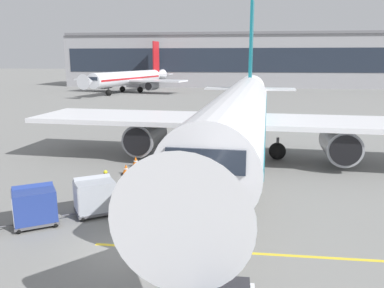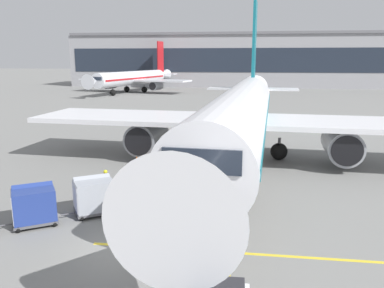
% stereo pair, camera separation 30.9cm
% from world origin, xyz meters
% --- Properties ---
extents(ground_plane, '(600.00, 600.00, 0.00)m').
position_xyz_m(ground_plane, '(0.00, 0.00, 0.00)').
color(ground_plane, slate).
extents(parked_airplane, '(32.95, 43.20, 14.37)m').
position_xyz_m(parked_airplane, '(4.66, 15.38, 3.69)').
color(parked_airplane, white).
rests_on(parked_airplane, ground).
extents(belt_loader, '(4.81, 4.30, 3.21)m').
position_xyz_m(belt_loader, '(-0.31, 6.66, 0.89)').
color(belt_loader, gold).
rests_on(belt_loader, ground).
extents(baggage_cart_lead, '(2.72, 2.43, 1.91)m').
position_xyz_m(baggage_cart_lead, '(-2.63, 3.55, 1.00)').
color(baggage_cart_lead, '#515156').
rests_on(baggage_cart_lead, ground).
extents(baggage_cart_second, '(2.72, 2.43, 1.91)m').
position_xyz_m(baggage_cart_second, '(-4.99, 1.87, 1.00)').
color(baggage_cart_second, '#515156').
rests_on(baggage_cart_second, ground).
extents(ground_crew_by_loader, '(0.56, 0.31, 1.74)m').
position_xyz_m(ground_crew_by_loader, '(-0.53, 3.66, 1.00)').
color(ground_crew_by_loader, black).
rests_on(ground_crew_by_loader, ground).
extents(ground_crew_by_carts, '(0.54, 0.37, 1.74)m').
position_xyz_m(ground_crew_by_carts, '(-0.42, 5.56, 1.00)').
color(ground_crew_by_carts, '#333847').
rests_on(ground_crew_by_carts, ground).
extents(ground_crew_marshaller, '(0.37, 0.54, 1.74)m').
position_xyz_m(ground_crew_marshaller, '(0.42, 5.06, 1.00)').
color(ground_crew_marshaller, black).
rests_on(ground_crew_marshaller, ground).
extents(ground_crew_wingwalker, '(0.37, 0.54, 1.74)m').
position_xyz_m(ground_crew_wingwalker, '(-2.74, 5.60, 1.00)').
color(ground_crew_wingwalker, '#333847').
rests_on(ground_crew_wingwalker, ground).
extents(safety_cone_engine_keepout, '(0.63, 0.63, 0.72)m').
position_xyz_m(safety_cone_engine_keepout, '(-3.06, 10.56, 0.35)').
color(safety_cone_engine_keepout, black).
rests_on(safety_cone_engine_keepout, ground).
extents(safety_cone_wingtip, '(0.71, 0.71, 0.80)m').
position_xyz_m(safety_cone_wingtip, '(-2.89, 12.47, 0.39)').
color(safety_cone_wingtip, black).
rests_on(safety_cone_wingtip, ground).
extents(apron_guidance_line_lead_in, '(0.20, 110.00, 0.01)m').
position_xyz_m(apron_guidance_line_lead_in, '(4.50, 14.63, 0.00)').
color(apron_guidance_line_lead_in, yellow).
rests_on(apron_guidance_line_lead_in, ground).
extents(apron_guidance_line_stop_bar, '(12.00, 0.20, 0.01)m').
position_xyz_m(apron_guidance_line_stop_bar, '(4.61, 0.27, 0.00)').
color(apron_guidance_line_stop_bar, yellow).
rests_on(apron_guidance_line_stop_bar, ground).
extents(terminal_building, '(103.52, 18.02, 15.07)m').
position_xyz_m(terminal_building, '(6.17, 102.91, 7.48)').
color(terminal_building, '#939399').
rests_on(terminal_building, ground).
extents(distant_airplane, '(28.37, 35.97, 12.48)m').
position_xyz_m(distant_airplane, '(-21.57, 76.29, 3.35)').
color(distant_airplane, silver).
rests_on(distant_airplane, ground).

